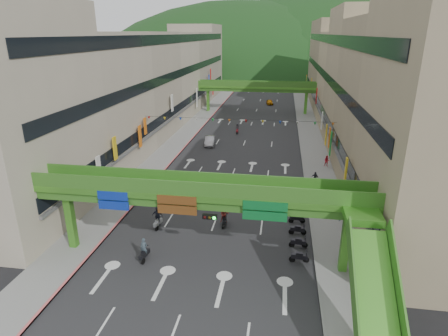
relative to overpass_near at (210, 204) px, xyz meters
The scene contains 23 objects.
ground 7.55m from the overpass_near, 99.84° to the right, with size 320.00×320.00×0.00m, color black.
road_slab 44.93m from the overpass_near, 91.20° to the left, with size 18.00×140.00×0.02m, color #28282B.
sidewalk_left 46.47m from the overpass_near, 104.97° to the left, with size 4.00×140.00×0.15m, color gray.
sidewalk_right 46.03m from the overpass_near, 77.29° to the left, with size 4.00×140.00×0.15m, color gray.
curb_left 46.02m from the overpass_near, 102.67° to the left, with size 0.20×140.00×0.18m, color #CC5959.
curb_right 45.65m from the overpass_near, 79.63° to the left, with size 0.20×140.00×0.18m, color gray.
building_row_left 49.02m from the overpass_near, 114.00° to the left, with size 12.80×95.00×19.00m.
building_row_right 48.30m from the overpass_near, 68.03° to the left, with size 12.80×95.00×19.00m.
overpass_near is the anchor object (origin of this frame).
overpass_far 59.63m from the overpass_near, 90.90° to the left, with size 28.00×2.20×7.10m.
hill_left 155.52m from the overpass_near, 95.88° to the left, with size 168.00×140.00×112.00m, color #1C4419.
hill_right 176.35m from the overpass_near, 82.15° to the left, with size 208.00×176.00×128.00m, color #1C4419.
bunting_string 24.65m from the overpass_near, 92.17° to the left, with size 26.00×0.36×0.47m.
scooter_rider_near 6.89m from the overpass_near, behind, with size 0.67×1.60×1.95m.
scooter_rider_mid 7.57m from the overpass_near, 89.31° to the left, with size 0.92×1.60×2.08m.
scooter_rider_left 8.79m from the overpass_near, 140.45° to the left, with size 1.10×1.60×2.14m.
scooter_rider_far 40.88m from the overpass_near, 94.02° to the left, with size 0.76×1.60×1.87m.
parked_scooter_row 9.51m from the overpass_near, 33.91° to the left, with size 1.60×7.15×1.08m.
car_silver 33.53m from the overpass_near, 101.05° to the left, with size 1.48×4.24×1.40m, color #A5A4AB.
car_yellow 70.56m from the overpass_near, 88.55° to the left, with size 1.46×3.62×1.23m, color #C27207.
pedestrian_red 27.41m from the overpass_near, 65.38° to the left, with size 0.73×0.57×1.50m, color red.
pedestrian_dark 20.45m from the overpass_near, 62.56° to the left, with size 0.94×0.39×1.60m, color black.
pedestrian_blue 14.19m from the overpass_near, 33.76° to the left, with size 0.84×0.54×1.79m, color #292E51.
Camera 1 is at (5.80, -19.34, 17.23)m, focal length 30.00 mm.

